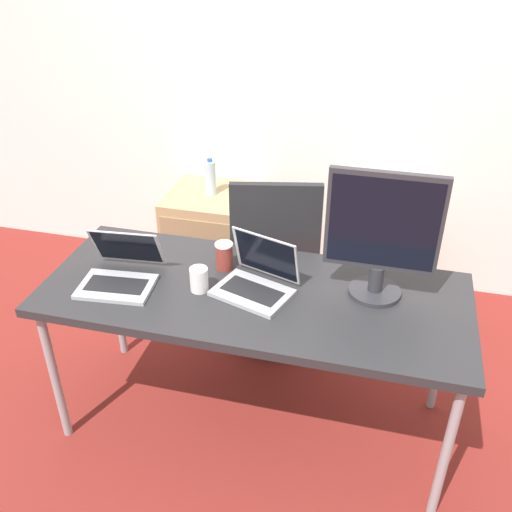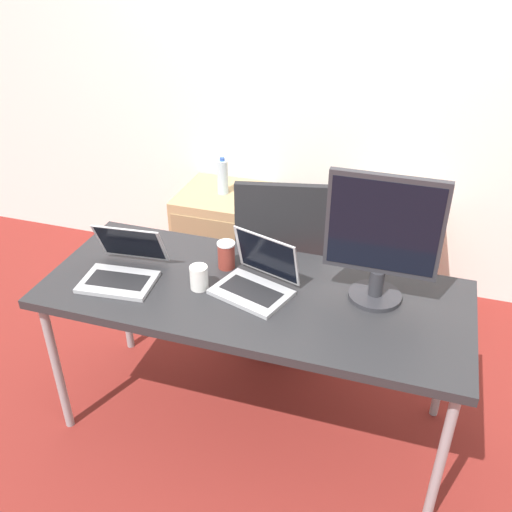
{
  "view_description": "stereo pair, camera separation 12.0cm",
  "coord_description": "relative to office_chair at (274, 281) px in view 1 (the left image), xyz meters",
  "views": [
    {
      "loc": [
        0.5,
        -1.91,
        2.15
      ],
      "look_at": [
        0.0,
        0.04,
        0.92
      ],
      "focal_mm": 40.0,
      "sensor_mm": 36.0,
      "label": 1
    },
    {
      "loc": [
        0.61,
        -1.88,
        2.15
      ],
      "look_at": [
        0.0,
        0.04,
        0.92
      ],
      "focal_mm": 40.0,
      "sensor_mm": 36.0,
      "label": 2
    }
  ],
  "objects": [
    {
      "name": "water_bottle",
      "position": [
        -0.53,
        0.52,
        0.34
      ],
      "size": [
        0.07,
        0.07,
        0.23
      ],
      "color": "silver",
      "rests_on": "cabinet_left"
    },
    {
      "name": "laptop_right",
      "position": [
        0.06,
        -0.63,
        0.42
      ],
      "size": [
        0.36,
        0.35,
        0.23
      ],
      "color": "#ADADB2",
      "rests_on": "desk"
    },
    {
      "name": "ground_plane",
      "position": [
        0.05,
        -0.64,
        -0.39
      ],
      "size": [
        14.0,
        14.0,
        0.0
      ],
      "primitive_type": "plane",
      "color": "maroon"
    },
    {
      "name": "coffee_cup_white",
      "position": [
        -0.17,
        -0.69,
        0.43
      ],
      "size": [
        0.08,
        0.08,
        0.11
      ],
      "color": "white",
      "rests_on": "desk"
    },
    {
      "name": "wall_back",
      "position": [
        0.05,
        0.81,
        0.91
      ],
      "size": [
        10.0,
        0.05,
        2.6
      ],
      "color": "white",
      "rests_on": "ground_plane"
    },
    {
      "name": "cabinet_right",
      "position": [
        0.53,
        0.52,
        -0.08
      ],
      "size": [
        0.54,
        0.51,
        0.62
      ],
      "color": "tan",
      "rests_on": "ground_plane"
    },
    {
      "name": "cabinet_left",
      "position": [
        -0.53,
        0.52,
        -0.08
      ],
      "size": [
        0.54,
        0.51,
        0.62
      ],
      "color": "tan",
      "rests_on": "ground_plane"
    },
    {
      "name": "monitor",
      "position": [
        0.54,
        -0.53,
        0.66
      ],
      "size": [
        0.45,
        0.22,
        0.55
      ],
      "color": "#2D2D33",
      "rests_on": "desk"
    },
    {
      "name": "laptop_left",
      "position": [
        -0.52,
        -0.72,
        0.42
      ],
      "size": [
        0.33,
        0.34,
        0.21
      ],
      "color": "#ADADB2",
      "rests_on": "desk"
    },
    {
      "name": "desk",
      "position": [
        0.05,
        -0.64,
        0.32
      ],
      "size": [
        1.8,
        0.73,
        0.77
      ],
      "color": "#28282B",
      "rests_on": "ground_plane"
    },
    {
      "name": "coffee_cup_brown",
      "position": [
        -0.12,
        -0.5,
        0.44
      ],
      "size": [
        0.08,
        0.08,
        0.13
      ],
      "color": "maroon",
      "rests_on": "desk"
    },
    {
      "name": "office_chair",
      "position": [
        0.0,
        0.0,
        0.0
      ],
      "size": [
        0.57,
        0.61,
        1.06
      ],
      "color": "#232326",
      "rests_on": "ground_plane"
    }
  ]
}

